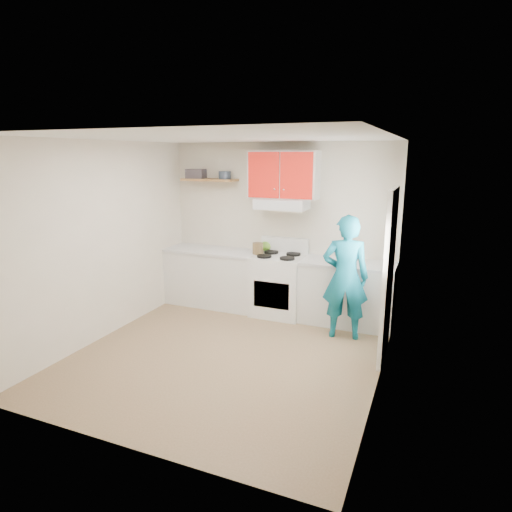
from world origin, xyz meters
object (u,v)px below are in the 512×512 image
at_px(crock, 258,249).
at_px(stove, 279,285).
at_px(person, 345,277).
at_px(tin, 225,175).
at_px(kettle, 266,246).

bearing_deg(crock, stove, -1.42).
bearing_deg(crock, person, -18.47).
height_order(tin, person, tin).
relative_size(tin, crock, 1.01).
bearing_deg(tin, kettle, 5.45).
xyz_separation_m(stove, crock, (-0.35, 0.01, 0.54)).
xyz_separation_m(stove, person, (1.10, -0.47, 0.38)).
distance_m(crock, person, 1.53).
distance_m(stove, crock, 0.64).
bearing_deg(crock, kettle, 81.84).
relative_size(tin, kettle, 1.03).
bearing_deg(kettle, tin, 170.15).
bearing_deg(stove, kettle, 139.78).
distance_m(stove, kettle, 0.68).
bearing_deg(tin, crock, -16.58).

